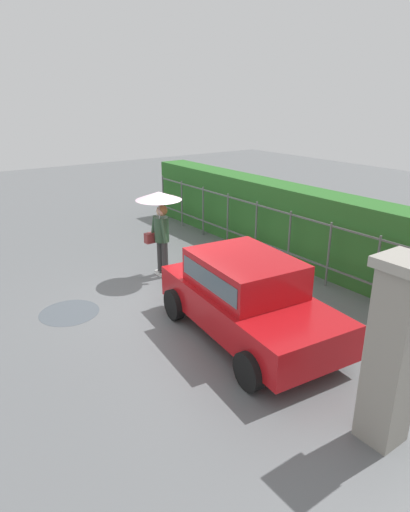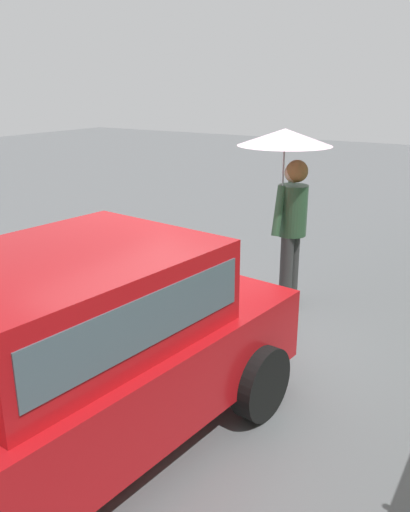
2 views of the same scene
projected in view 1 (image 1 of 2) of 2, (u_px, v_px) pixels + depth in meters
ground_plane at (169, 300)px, 9.31m from camera, size 40.00×40.00×0.00m
car at (246, 294)px, 7.68m from camera, size 3.87×2.18×1.48m
pedestrian at (160, 214)px, 10.01m from camera, size 1.04×1.04×2.06m
gate_pillar at (393, 352)px, 5.15m from camera, size 0.60×0.60×2.42m
fence_section at (272, 232)px, 11.10m from camera, size 10.87×0.05×1.50m
hedge_row at (292, 223)px, 11.45m from camera, size 11.82×0.90×1.90m
puddle_near at (69, 312)px, 8.77m from camera, size 1.17×1.17×0.00m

